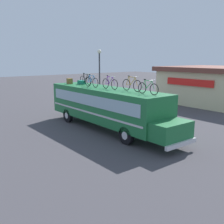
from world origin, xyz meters
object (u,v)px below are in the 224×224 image
(luggage_bag_1, at_px, (70,81))
(rooftop_bicycle_4, at_px, (132,85))
(bus, at_px, (107,105))
(luggage_bag_2, at_px, (82,82))
(street_lamp, at_px, (99,70))
(rooftop_bicycle_1, at_px, (86,80))
(rooftop_bicycle_5, at_px, (148,88))
(rooftop_bicycle_3, at_px, (110,83))
(rooftop_bicycle_2, at_px, (92,82))

(luggage_bag_1, relative_size, rooftop_bicycle_4, 0.26)
(luggage_bag_1, bearing_deg, bus, 4.09)
(luggage_bag_2, xyz_separation_m, street_lamp, (-3.38, 4.24, 0.75))
(bus, bearing_deg, rooftop_bicycle_1, 174.40)
(bus, xyz_separation_m, rooftop_bicycle_5, (3.87, 0.06, 1.57))
(rooftop_bicycle_1, height_order, rooftop_bicycle_3, rooftop_bicycle_3)
(rooftop_bicycle_4, height_order, rooftop_bicycle_5, rooftop_bicycle_4)
(luggage_bag_1, relative_size, rooftop_bicycle_3, 0.28)
(rooftop_bicycle_4, relative_size, street_lamp, 0.30)
(rooftop_bicycle_5, bearing_deg, rooftop_bicycle_3, -178.11)
(bus, relative_size, rooftop_bicycle_4, 6.88)
(luggage_bag_1, bearing_deg, rooftop_bicycle_2, 0.39)
(luggage_bag_1, height_order, rooftop_bicycle_3, rooftop_bicycle_3)
(rooftop_bicycle_4, xyz_separation_m, street_lamp, (-9.37, 4.20, 0.49))
(bus, xyz_separation_m, rooftop_bicycle_3, (0.42, -0.05, 1.58))
(rooftop_bicycle_1, height_order, rooftop_bicycle_5, rooftop_bicycle_1)
(rooftop_bicycle_1, xyz_separation_m, rooftop_bicycle_3, (3.62, -0.37, 0.00))
(bus, relative_size, luggage_bag_2, 19.07)
(luggage_bag_1, height_order, rooftop_bicycle_5, rooftop_bicycle_5)
(bus, height_order, rooftop_bicycle_4, rooftop_bicycle_4)
(rooftop_bicycle_1, distance_m, rooftop_bicycle_2, 1.87)
(luggage_bag_2, bearing_deg, rooftop_bicycle_1, 1.05)
(luggage_bag_2, height_order, rooftop_bicycle_2, rooftop_bicycle_2)
(bus, bearing_deg, luggage_bag_2, 175.45)
(luggage_bag_1, bearing_deg, rooftop_bicycle_5, 2.65)
(bus, xyz_separation_m, street_lamp, (-7.19, 4.55, 2.09))
(luggage_bag_2, relative_size, rooftop_bicycle_1, 0.39)
(luggage_bag_1, bearing_deg, rooftop_bicycle_1, 24.15)
(luggage_bag_1, relative_size, rooftop_bicycle_2, 0.28)
(rooftop_bicycle_2, distance_m, rooftop_bicycle_5, 5.33)
(bus, relative_size, street_lamp, 2.08)
(luggage_bag_1, xyz_separation_m, rooftop_bicycle_2, (3.21, 0.02, 0.16))
(rooftop_bicycle_1, relative_size, street_lamp, 0.28)
(luggage_bag_1, xyz_separation_m, rooftop_bicycle_5, (8.52, 0.39, 0.14))
(rooftop_bicycle_4, height_order, street_lamp, street_lamp)
(luggage_bag_2, height_order, street_lamp, street_lamp)
(rooftop_bicycle_1, xyz_separation_m, street_lamp, (-3.99, 4.23, 0.51))
(rooftop_bicycle_1, relative_size, rooftop_bicycle_3, 0.99)
(luggage_bag_1, relative_size, street_lamp, 0.08)
(rooftop_bicycle_1, distance_m, rooftop_bicycle_5, 7.09)
(rooftop_bicycle_5, bearing_deg, street_lamp, 157.95)
(rooftop_bicycle_4, bearing_deg, luggage_bag_2, -179.64)
(bus, bearing_deg, luggage_bag_1, -175.91)
(luggage_bag_2, xyz_separation_m, rooftop_bicycle_5, (7.69, -0.24, 0.22))
(rooftop_bicycle_5, distance_m, street_lamp, 11.95)
(bus, distance_m, street_lamp, 8.76)
(rooftop_bicycle_2, bearing_deg, street_lamp, 139.84)
(rooftop_bicycle_3, distance_m, street_lamp, 8.91)
(rooftop_bicycle_1, relative_size, rooftop_bicycle_5, 1.02)
(bus, xyz_separation_m, rooftop_bicycle_2, (-1.44, -0.31, 1.58))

